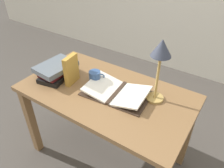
{
  "coord_description": "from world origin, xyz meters",
  "views": [
    {
      "loc": [
        0.74,
        -1.03,
        1.71
      ],
      "look_at": [
        0.05,
        0.01,
        0.82
      ],
      "focal_mm": 35.0,
      "sensor_mm": 36.0,
      "label": 1
    }
  ],
  "objects_px": {
    "open_book": "(117,92)",
    "book_standing_upright": "(71,70)",
    "reading_lamp": "(161,56)",
    "coffee_mug": "(95,77)",
    "book_stack_tall": "(56,70)"
  },
  "relations": [
    {
      "from": "book_stack_tall",
      "to": "coffee_mug",
      "type": "xyz_separation_m",
      "value": [
        0.31,
        0.1,
        -0.01
      ]
    },
    {
      "from": "book_stack_tall",
      "to": "reading_lamp",
      "type": "xyz_separation_m",
      "value": [
        0.77,
        0.17,
        0.28
      ]
    },
    {
      "from": "open_book",
      "to": "book_standing_upright",
      "type": "bearing_deg",
      "value": -174.71
    },
    {
      "from": "reading_lamp",
      "to": "book_stack_tall",
      "type": "bearing_deg",
      "value": -167.38
    },
    {
      "from": "book_stack_tall",
      "to": "book_standing_upright",
      "type": "relative_size",
      "value": 1.44
    },
    {
      "from": "open_book",
      "to": "book_standing_upright",
      "type": "relative_size",
      "value": 2.2
    },
    {
      "from": "open_book",
      "to": "coffee_mug",
      "type": "bearing_deg",
      "value": 167.88
    },
    {
      "from": "book_standing_upright",
      "to": "open_book",
      "type": "bearing_deg",
      "value": 3.52
    },
    {
      "from": "open_book",
      "to": "book_stack_tall",
      "type": "distance_m",
      "value": 0.52
    },
    {
      "from": "reading_lamp",
      "to": "coffee_mug",
      "type": "distance_m",
      "value": 0.55
    },
    {
      "from": "book_stack_tall",
      "to": "reading_lamp",
      "type": "relative_size",
      "value": 0.72
    },
    {
      "from": "open_book",
      "to": "book_standing_upright",
      "type": "height_order",
      "value": "book_standing_upright"
    },
    {
      "from": "open_book",
      "to": "book_stack_tall",
      "type": "relative_size",
      "value": 1.53
    },
    {
      "from": "book_stack_tall",
      "to": "coffee_mug",
      "type": "height_order",
      "value": "book_stack_tall"
    },
    {
      "from": "reading_lamp",
      "to": "book_standing_upright",
      "type": "bearing_deg",
      "value": -165.02
    }
  ]
}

